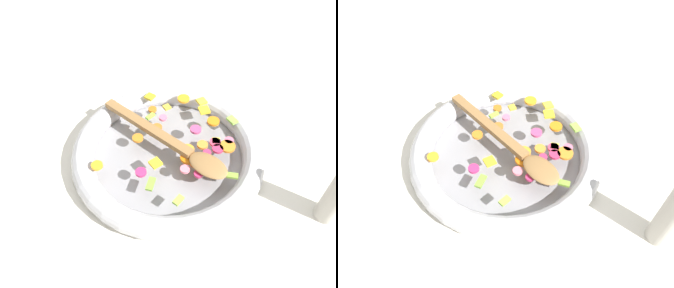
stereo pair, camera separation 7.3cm
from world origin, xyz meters
The scene contains 4 objects.
ground_plane centered at (0.00, 0.00, 0.00)m, with size 4.00×4.00×0.00m, color silver.
skillet centered at (0.00, 0.00, 0.02)m, with size 0.44×0.44×0.05m.
chopped_vegetables centered at (-0.03, 0.02, 0.05)m, with size 0.32×0.31×0.01m.
wooden_spoon centered at (0.00, 0.02, 0.06)m, with size 0.13×0.34×0.01m.
Camera 1 is at (0.44, 0.21, 0.60)m, focal length 35.00 mm.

